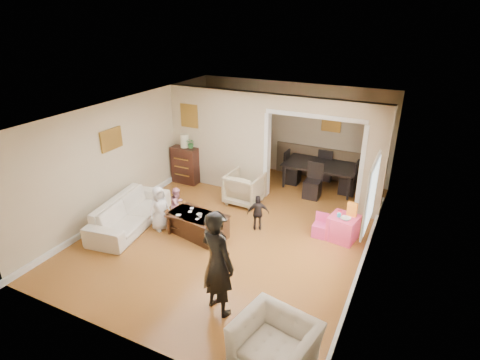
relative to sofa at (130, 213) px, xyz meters
The scene contains 27 objects.
floor 2.33m from the sofa, 24.42° to the left, with size 7.00×7.00×0.00m, color #AD672C.
partition_left 3.01m from the sofa, 75.20° to the left, with size 2.75×0.18×2.60m, color #BCAF8A.
partition_right 5.43m from the sofa, 31.04° to the left, with size 0.55×0.18×2.60m, color #BCAF8A.
partition_header 4.72m from the sofa, 40.70° to the left, with size 2.22×0.18×0.35m, color #BCAF8A.
window_pane 5.02m from the sofa, ahead, with size 0.03×0.95×1.10m, color white.
framed_art_partition 3.07m from the sofa, 92.10° to the left, with size 0.45×0.03×0.55m, color brown.
framed_art_sofa_wall 1.64m from the sofa, 149.69° to the left, with size 0.03×0.55×0.40m, color brown.
framed_art_alcove 5.61m from the sofa, 53.92° to the left, with size 0.45×0.03×0.55m, color brown.
sofa is the anchor object (origin of this frame).
armchair_back 2.75m from the sofa, 50.36° to the left, with size 0.82×0.84×0.77m, color tan.
armchair_front 4.62m from the sofa, 25.61° to the right, with size 1.02×0.89×0.66m, color #F0E5CF.
dresser 2.57m from the sofa, 95.05° to the left, with size 0.73×0.41×1.01m, color #351610.
table_lamp 2.71m from the sofa, 95.05° to the left, with size 0.22×0.22×0.36m, color beige.
potted_plant 2.69m from the sofa, 90.59° to the left, with size 0.24×0.21×0.27m, color #387C37.
coffee_table 1.56m from the sofa, 12.37° to the left, with size 1.24×0.62×0.46m, color #3D2113.
coffee_cup 1.65m from the sofa, ahead, with size 0.09×0.09×0.09m, color beige.
play_table 4.55m from the sofa, 19.37° to the left, with size 0.54×0.54×0.52m, color #FF437B.
cereal_box 4.71m from the sofa, 20.03° to the left, with size 0.20×0.07×0.30m, color yellow.
cyan_cup 4.44m from the sofa, 19.18° to the left, with size 0.08×0.08×0.08m, color #2AB3D2.
toy_block 4.48m from the sofa, 21.33° to the left, with size 0.08×0.06×0.05m, color red.
play_bowl 4.56m from the sofa, 17.73° to the left, with size 0.20×0.20×0.05m, color silver.
dining_table 4.92m from the sofa, 49.95° to the left, with size 1.89×1.05×0.66m, color black.
adult_person 3.36m from the sofa, 25.49° to the right, with size 0.64×0.42×1.77m, color black.
child_kneel_a 0.71m from the sofa, 15.32° to the left, with size 0.48×0.31×0.99m, color silver.
child_kneel_b 1.04m from the sofa, 37.74° to the left, with size 0.40×0.31×0.82m, color pink.
child_toddler 2.79m from the sofa, 22.87° to the left, with size 0.47×0.20×0.80m, color black.
craft_papers 1.60m from the sofa, 13.15° to the left, with size 0.87×0.49×0.00m.
Camera 1 is at (3.31, -6.53, 4.35)m, focal length 28.89 mm.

